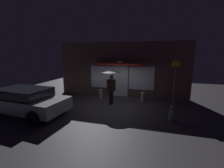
# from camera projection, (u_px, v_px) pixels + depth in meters

# --- Properties ---
(ground_plane) EXTENTS (18.00, 18.00, 0.00)m
(ground_plane) POSITION_uv_depth(u_px,v_px,m) (112.00, 105.00, 8.94)
(ground_plane) COLOR #38353A
(building_facade) EXTENTS (9.23, 1.00, 3.79)m
(building_facade) POSITION_uv_depth(u_px,v_px,m) (121.00, 70.00, 10.78)
(building_facade) COLOR brown
(building_facade) RESTS_ON ground
(person_with_umbrella) EXTENTS (1.18, 1.18, 2.07)m
(person_with_umbrella) POSITION_uv_depth(u_px,v_px,m) (111.00, 78.00, 8.90)
(person_with_umbrella) COLOR black
(person_with_umbrella) RESTS_ON ground
(parked_car) EXTENTS (4.45, 2.28, 1.31)m
(parked_car) POSITION_uv_depth(u_px,v_px,m) (25.00, 100.00, 7.60)
(parked_car) COLOR #A5A8AD
(parked_car) RESTS_ON ground
(street_sign_post) EXTENTS (0.40, 0.07, 2.69)m
(street_sign_post) POSITION_uv_depth(u_px,v_px,m) (174.00, 81.00, 8.32)
(street_sign_post) COLOR #595B60
(street_sign_post) RESTS_ON ground
(sidewalk_bollard) EXTENTS (0.27, 0.27, 0.56)m
(sidewalk_bollard) POSITION_uv_depth(u_px,v_px,m) (101.00, 94.00, 10.49)
(sidewalk_bollard) COLOR #B2A899
(sidewalk_bollard) RESTS_ON ground
(sidewalk_bollard_2) EXTENTS (0.25, 0.25, 0.61)m
(sidewalk_bollard_2) POSITION_uv_depth(u_px,v_px,m) (143.00, 97.00, 9.58)
(sidewalk_bollard_2) COLOR #B2A899
(sidewalk_bollard_2) RESTS_ON ground
(fire_hydrant) EXTENTS (0.23, 0.23, 0.73)m
(fire_hydrant) POSITION_uv_depth(u_px,v_px,m) (172.00, 114.00, 6.81)
(fire_hydrant) COLOR gray
(fire_hydrant) RESTS_ON ground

